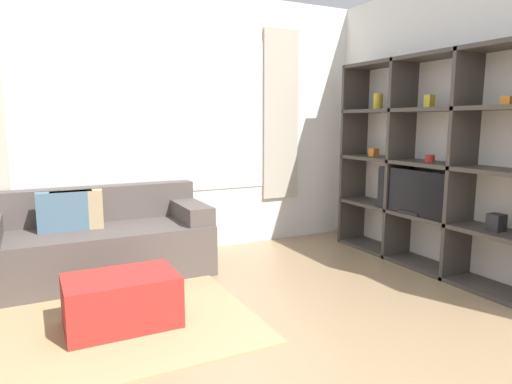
% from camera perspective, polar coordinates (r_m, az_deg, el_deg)
% --- Properties ---
extents(wall_back, '(6.01, 0.11, 2.70)m').
position_cam_1_polar(wall_back, '(4.76, -13.17, 8.28)').
color(wall_back, white).
rests_on(wall_back, ground_plane).
extents(wall_right, '(0.07, 4.57, 2.70)m').
position_cam_1_polar(wall_right, '(4.61, 24.28, 7.63)').
color(wall_right, white).
rests_on(wall_right, ground_plane).
extents(area_rug, '(2.68, 1.84, 0.01)m').
position_cam_1_polar(area_rug, '(3.52, -24.47, -15.11)').
color(area_rug, tan).
rests_on(area_rug, ground_plane).
extents(shelving_unit, '(0.38, 2.23, 1.99)m').
position_cam_1_polar(shelving_unit, '(4.57, 21.10, 3.23)').
color(shelving_unit, silver).
rests_on(shelving_unit, ground_plane).
extents(couch_main, '(1.94, 0.83, 0.79)m').
position_cam_1_polar(couch_main, '(4.33, -19.33, -6.04)').
color(couch_main, '#564C47').
rests_on(couch_main, ground_plane).
extents(ottoman, '(0.74, 0.48, 0.36)m').
position_cam_1_polar(ottoman, '(3.31, -16.45, -12.94)').
color(ottoman, '#A82823').
rests_on(ottoman, ground_plane).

